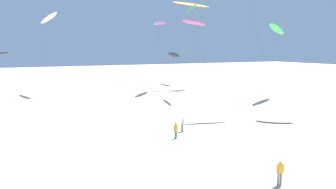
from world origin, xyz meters
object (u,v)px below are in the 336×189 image
(flying_kite_0, at_px, (190,9))
(flying_kite_7, at_px, (277,29))
(person_near_right, at_px, (182,123))
(flying_kite_1, at_px, (160,23))
(flying_kite_5, at_px, (49,18))
(flying_kite_4, at_px, (191,5))
(flying_kite_6, at_px, (194,23))
(grounded_kite_0, at_px, (274,120))
(person_mid_field, at_px, (176,130))
(person_near_left, at_px, (280,172))
(flying_kite_3, at_px, (174,55))

(flying_kite_0, distance_m, flying_kite_7, 14.85)
(flying_kite_0, bearing_deg, person_near_right, -121.56)
(flying_kite_1, xyz_separation_m, flying_kite_5, (-19.73, 6.37, 0.72))
(flying_kite_4, xyz_separation_m, flying_kite_6, (-0.31, -1.92, -3.99))
(flying_kite_7, xyz_separation_m, grounded_kite_0, (-11.96, -11.95, -11.60))
(flying_kite_1, distance_m, person_mid_field, 33.03)
(flying_kite_4, bearing_deg, person_near_left, -112.88)
(flying_kite_6, bearing_deg, person_near_right, -122.46)
(grounded_kite_0, bearing_deg, flying_kite_4, 78.61)
(flying_kite_7, bearing_deg, flying_kite_1, 132.11)
(flying_kite_3, height_order, flying_kite_6, flying_kite_6)
(flying_kite_5, bearing_deg, person_near_left, -77.22)
(grounded_kite_0, bearing_deg, flying_kite_5, 122.89)
(grounded_kite_0, distance_m, person_near_right, 11.73)
(flying_kite_7, distance_m, person_near_left, 35.22)
(flying_kite_0, height_order, flying_kite_7, flying_kite_0)
(flying_kite_0, height_order, flying_kite_3, flying_kite_0)
(flying_kite_4, bearing_deg, flying_kite_1, -162.46)
(flying_kite_1, xyz_separation_m, person_near_right, (-9.27, -26.73, -12.56))
(flying_kite_7, distance_m, person_mid_field, 30.30)
(grounded_kite_0, xyz_separation_m, person_near_right, (-11.66, 1.10, 0.71))
(flying_kite_4, bearing_deg, grounded_kite_0, -101.39)
(flying_kite_0, bearing_deg, flying_kite_3, 71.43)
(flying_kite_1, bearing_deg, flying_kite_3, 51.70)
(flying_kite_4, height_order, person_near_right, flying_kite_4)
(flying_kite_5, bearing_deg, flying_kite_0, -36.21)
(flying_kite_4, distance_m, flying_kite_6, 4.44)
(person_near_left, distance_m, person_mid_field, 11.19)
(flying_kite_0, bearing_deg, flying_kite_5, 143.79)
(person_near_left, height_order, person_mid_field, person_near_left)
(flying_kite_0, relative_size, person_near_left, 9.45)
(flying_kite_1, height_order, flying_kite_5, flying_kite_5)
(flying_kite_7, bearing_deg, person_near_right, -155.33)
(person_mid_field, bearing_deg, flying_kite_3, 63.90)
(flying_kite_1, bearing_deg, flying_kite_4, 17.54)
(flying_kite_3, relative_size, flying_kite_7, 0.67)
(person_mid_field, bearing_deg, person_near_left, -81.65)
(flying_kite_7, height_order, grounded_kite_0, flying_kite_7)
(flying_kite_3, relative_size, flying_kite_5, 0.57)
(flying_kite_3, distance_m, person_near_left, 53.00)
(flying_kite_1, height_order, flying_kite_3, flying_kite_1)
(flying_kite_1, distance_m, person_near_right, 30.95)
(grounded_kite_0, height_order, person_mid_field, person_mid_field)
(person_near_right, bearing_deg, grounded_kite_0, -5.41)
(flying_kite_1, bearing_deg, person_mid_field, -110.98)
(flying_kite_0, bearing_deg, flying_kite_4, 59.39)
(flying_kite_3, distance_m, grounded_kite_0, 38.99)
(flying_kite_7, relative_size, person_mid_field, 7.80)
(flying_kite_3, xyz_separation_m, person_mid_field, (-18.92, -38.63, -6.28))
(flying_kite_1, distance_m, flying_kite_3, 14.35)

